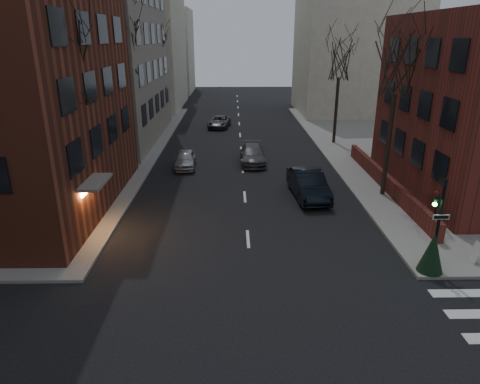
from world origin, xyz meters
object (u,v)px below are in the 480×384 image
Objects in this scene: car_lane_silver at (185,159)px; sandwich_board at (480,252)px; tree_left_a at (64,62)px; car_lane_gray at (253,155)px; streetlamp_far at (167,87)px; tree_right_b at (340,60)px; evergreen_shrub at (432,252)px; streetlamp_near at (124,119)px; tree_left_c at (156,52)px; car_lane_far at (219,122)px; tree_left_b at (123,46)px; tree_right_a at (398,66)px; parked_sedan at (308,184)px; traffic_signal at (436,229)px.

sandwich_board is (14.64, -15.29, -0.04)m from car_lane_silver.
car_lane_gray is at bearing 50.38° from tree_left_a.
tree_right_b is at bearing -30.47° from streetlamp_far.
car_lane_silver is 20.10m from evergreen_shrub.
streetlamp_near is (0.60, 8.00, -4.23)m from tree_left_a.
tree_left_c is 9.88m from car_lane_far.
tree_left_b reaches higher than tree_right_b.
car_lane_gray is 5.11× the size of sandwich_board.
streetlamp_far is at bearing 119.03° from car_lane_gray.
sandwich_board is at bearing -41.44° from tree_left_b.
streetlamp_far is at bearing 99.13° from car_lane_silver.
tree_right_a is at bearing -24.44° from tree_left_b.
sandwich_board is (9.35, -16.42, -0.08)m from car_lane_gray.
car_lane_far is at bearing 71.67° from streetlamp_near.
parked_sedan is 10.67m from sandwich_board.
evergreen_shrub is at bearing -46.72° from tree_left_b.
parked_sedan is 8.35m from car_lane_gray.
car_lane_silver is at bearing 67.55° from tree_left_a.
tree_right_a is 10.27× the size of sandwich_board.
tree_right_b is 15.29m from car_lane_far.
tree_left_b is at bearing 178.00° from car_lane_gray.
parked_sedan is 1.07× the size of car_lane_gray.
tree_right_a is at bearing 12.80° from tree_left_a.
traffic_signal is 4.22× the size of sandwich_board.
tree_left_b is 19.35m from tree_right_a.
streetlamp_far is 6.63× the size of sandwich_board.
tree_left_c is 26.51m from parked_sedan.
traffic_signal is at bearing -63.98° from car_lane_far.
traffic_signal is at bearing -63.94° from streetlamp_far.
parked_sedan is 10.73m from car_lane_silver.
car_lane_gray is 18.89m from sandwich_board.
sandwich_board is 0.53× the size of evergreen_shrub.
tree_right_a is (17.60, -22.00, 0.00)m from tree_left_c.
car_lane_gray is at bearing 123.23° from sandwich_board.
car_lane_silver is at bearing 33.97° from streetlamp_near.
evergreen_shrub is at bearing -160.15° from sandwich_board.
evergreen_shrub is at bearing -64.63° from streetlamp_far.
car_lane_silver is (3.75, 2.53, -3.57)m from streetlamp_near.
tree_right_a is 29.65m from streetlamp_far.
parked_sedan reaches higher than car_lane_gray.
tree_left_c reaches higher than traffic_signal.
car_lane_gray is 18.47m from evergreen_shrub.
tree_left_a reaches higher than streetlamp_near.
streetlamp_near is (0.60, -18.00, -3.79)m from tree_left_c.
sandwich_board is (18.99, -30.77, -7.41)m from tree_left_c.
car_lane_silver is at bearing 127.13° from evergreen_shrub.
sandwich_board is (12.44, -30.72, -0.00)m from car_lane_far.
tree_left_b reaches higher than tree_right_a.
sandwich_board is (18.39, -12.77, -3.61)m from streetlamp_near.
tree_left_b is at bearing -107.34° from car_lane_far.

